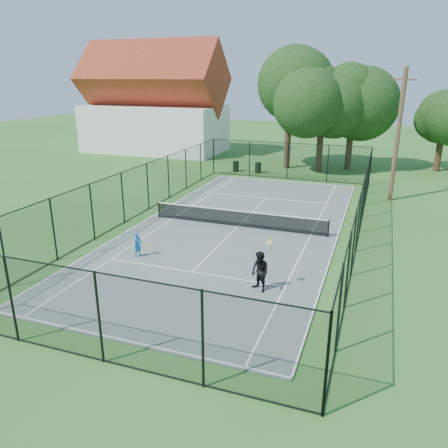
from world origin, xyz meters
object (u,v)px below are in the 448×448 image
(trash_bin_right, at_px, (258,168))
(trash_bin_left, at_px, (236,166))
(player_black, at_px, (260,272))
(utility_pole, at_px, (398,136))
(tennis_net, at_px, (238,218))
(player_blue, at_px, (138,245))

(trash_bin_right, bearing_deg, trash_bin_left, -178.87)
(trash_bin_left, height_order, player_black, player_black)
(trash_bin_right, distance_m, player_black, 22.44)
(trash_bin_right, height_order, utility_pole, utility_pole)
(trash_bin_right, distance_m, utility_pole, 12.88)
(tennis_net, height_order, trash_bin_right, tennis_net)
(tennis_net, distance_m, trash_bin_left, 15.29)
(trash_bin_right, height_order, player_black, player_black)
(utility_pole, bearing_deg, trash_bin_right, 153.33)
(trash_bin_right, bearing_deg, tennis_net, -78.72)
(tennis_net, relative_size, utility_pole, 1.16)
(utility_pole, xyz_separation_m, player_black, (-4.85, -16.08, -3.53))
(utility_pole, height_order, player_blue, utility_pole)
(trash_bin_left, bearing_deg, player_black, -69.25)
(player_black, bearing_deg, player_blue, 167.33)
(trash_bin_left, relative_size, player_blue, 0.78)
(trash_bin_left, height_order, utility_pole, utility_pole)
(utility_pole, bearing_deg, tennis_net, -131.87)
(utility_pole, distance_m, player_black, 17.16)
(trash_bin_left, bearing_deg, utility_pole, -22.78)
(utility_pole, xyz_separation_m, player_blue, (-11.17, -14.66, -3.77))
(player_blue, distance_m, player_black, 6.48)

